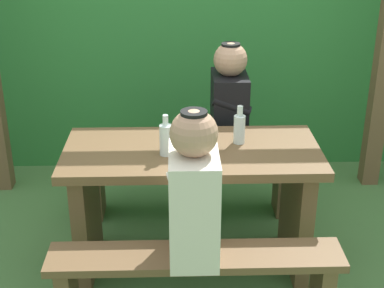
# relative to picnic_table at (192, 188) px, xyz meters

# --- Properties ---
(ground_plane) EXTENTS (12.00, 12.00, 0.00)m
(ground_plane) POSITION_rel_picnic_table_xyz_m (0.00, 0.00, -0.51)
(ground_plane) COLOR #466E39
(hedge_backdrop) EXTENTS (6.40, 0.81, 2.12)m
(hedge_backdrop) POSITION_rel_picnic_table_xyz_m (0.00, 1.75, 0.55)
(hedge_backdrop) COLOR #2D7633
(hedge_backdrop) RESTS_ON ground_plane
(picnic_table) EXTENTS (1.40, 0.64, 0.75)m
(picnic_table) POSITION_rel_picnic_table_xyz_m (0.00, 0.00, 0.00)
(picnic_table) COLOR brown
(picnic_table) RESTS_ON ground_plane
(bench_near) EXTENTS (1.40, 0.24, 0.47)m
(bench_near) POSITION_rel_picnic_table_xyz_m (0.00, -0.58, -0.17)
(bench_near) COLOR brown
(bench_near) RESTS_ON ground_plane
(bench_far) EXTENTS (1.40, 0.24, 0.47)m
(bench_far) POSITION_rel_picnic_table_xyz_m (0.00, 0.58, -0.17)
(bench_far) COLOR brown
(bench_far) RESTS_ON ground_plane
(person_white_shirt) EXTENTS (0.25, 0.35, 0.72)m
(person_white_shirt) POSITION_rel_picnic_table_xyz_m (-0.01, -0.58, 0.29)
(person_white_shirt) COLOR silver
(person_white_shirt) RESTS_ON bench_near
(person_black_coat) EXTENTS (0.25, 0.35, 0.72)m
(person_black_coat) POSITION_rel_picnic_table_xyz_m (0.25, 0.58, 0.29)
(person_black_coat) COLOR black
(person_black_coat) RESTS_ON bench_far
(drinking_glass) EXTENTS (0.07, 0.07, 0.09)m
(drinking_glass) POSITION_rel_picnic_table_xyz_m (0.10, -0.02, 0.28)
(drinking_glass) COLOR silver
(drinking_glass) RESTS_ON picnic_table
(bottle_left) EXTENTS (0.06, 0.06, 0.22)m
(bottle_left) POSITION_rel_picnic_table_xyz_m (0.26, 0.07, 0.33)
(bottle_left) COLOR silver
(bottle_left) RESTS_ON picnic_table
(bottle_right) EXTENTS (0.07, 0.07, 0.22)m
(bottle_right) POSITION_rel_picnic_table_xyz_m (-0.14, -0.07, 0.33)
(bottle_right) COLOR silver
(bottle_right) RESTS_ON picnic_table
(cell_phone) EXTENTS (0.09, 0.15, 0.01)m
(cell_phone) POSITION_rel_picnic_table_xyz_m (-0.06, 0.11, 0.24)
(cell_phone) COLOR black
(cell_phone) RESTS_ON picnic_table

